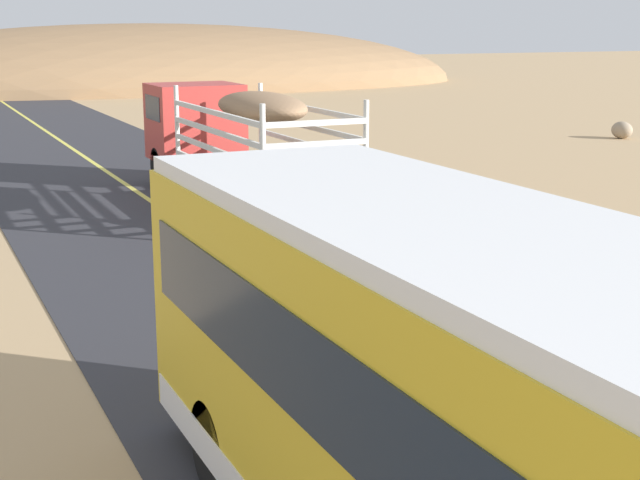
# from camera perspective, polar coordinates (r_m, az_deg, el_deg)

# --- Properties ---
(livestock_truck) EXTENTS (2.53, 9.70, 3.02)m
(livestock_truck) POSITION_cam_1_polar(r_m,az_deg,el_deg) (25.38, -6.29, 6.77)
(livestock_truck) COLOR #B2332D
(livestock_truck) RESTS_ON road_surface
(bus) EXTENTS (2.54, 10.00, 3.21)m
(bus) POSITION_cam_1_polar(r_m,az_deg,el_deg) (6.71, 12.04, -12.42)
(bus) COLOR gold
(bus) RESTS_ON road_surface
(boulder_near_shoulder) EXTENTS (0.76, 0.96, 0.70)m
(boulder_near_shoulder) POSITION_cam_1_polar(r_m,az_deg,el_deg) (40.15, 18.20, 6.49)
(boulder_near_shoulder) COLOR gray
(boulder_near_shoulder) RESTS_ON ground
(distant_hill) EXTENTS (51.63, 21.96, 9.32)m
(distant_hill) POSITION_cam_1_polar(r_m,az_deg,el_deg) (71.58, -10.69, 9.32)
(distant_hill) COLOR olive
(distant_hill) RESTS_ON ground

